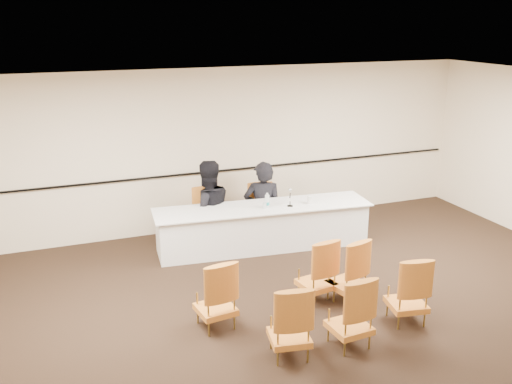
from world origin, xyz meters
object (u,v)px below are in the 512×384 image
(panelist_main_chair, at_px, (263,210))
(aud_chair_back_right, at_px, (408,289))
(microphone, at_px, (290,199))
(water_bottle, at_px, (267,200))
(panelist_second_chair, at_px, (208,216))
(aud_chair_front_right, at_px, (347,270))
(drinking_glass, at_px, (265,206))
(aud_chair_front_mid, at_px, (317,269))
(aud_chair_back_left, at_px, (290,320))
(aud_chair_front_left, at_px, (215,293))
(coffee_cup, at_px, (310,200))
(aud_chair_back_mid, at_px, (350,311))
(panelist_second, at_px, (208,213))
(panelist_main, at_px, (263,213))
(panel_table, at_px, (263,227))

(panelist_main_chair, xyz_separation_m, aud_chair_back_right, (0.61, -3.57, 0.00))
(panelist_main_chair, xyz_separation_m, microphone, (0.21, -0.71, 0.42))
(water_bottle, bearing_deg, aud_chair_back_right, -75.30)
(panelist_second_chair, distance_m, microphone, 1.54)
(aud_chair_back_right, bearing_deg, aud_chair_front_right, 129.86)
(panelist_main_chair, xyz_separation_m, water_bottle, (-0.17, -0.62, 0.40))
(panelist_main_chair, xyz_separation_m, panelist_second_chair, (-1.02, 0.10, 0.00))
(drinking_glass, relative_size, aud_chair_front_right, 0.11)
(aud_chair_front_mid, bearing_deg, aud_chair_back_left, -138.00)
(panelist_second_chair, xyz_separation_m, aud_chair_back_left, (-0.14, -3.84, 0.00))
(microphone, xyz_separation_m, aud_chair_back_left, (-1.38, -3.03, -0.42))
(aud_chair_back_left, bearing_deg, microphone, 75.76)
(microphone, height_order, aud_chair_front_left, microphone)
(panelist_second_chair, xyz_separation_m, coffee_cup, (1.62, -0.80, 0.35))
(aud_chair_back_left, height_order, aud_chair_back_mid, same)
(aud_chair_back_mid, bearing_deg, panelist_second_chair, 94.94)
(aud_chair_front_left, xyz_separation_m, aud_chair_front_right, (1.93, 0.01, 0.00))
(panelist_second, bearing_deg, aud_chair_back_right, 111.03)
(coffee_cup, bearing_deg, panelist_second, 153.78)
(panelist_main_chair, xyz_separation_m, coffee_cup, (0.60, -0.69, 0.35))
(panelist_second_chair, distance_m, aud_chair_front_left, 2.99)
(drinking_glass, xyz_separation_m, aud_chair_front_mid, (0.00, -1.96, -0.32))
(panelist_main_chair, relative_size, aud_chair_front_left, 1.00)
(panelist_main, distance_m, coffee_cup, 0.99)
(panel_table, distance_m, aud_chair_front_mid, 2.07)
(panelist_main_chair, height_order, panelist_second_chair, same)
(drinking_glass, bearing_deg, panelist_main, 70.58)
(aud_chair_back_left, bearing_deg, water_bottle, 82.58)
(panelist_second, bearing_deg, aud_chair_back_left, 85.01)
(panelist_main, relative_size, coffee_cup, 13.68)
(drinking_glass, distance_m, aud_chair_front_left, 2.66)
(microphone, height_order, aud_chair_back_mid, microphone)
(panelist_second, distance_m, aud_chair_back_mid, 3.95)
(panelist_main, relative_size, aud_chair_front_mid, 2.03)
(panel_table, distance_m, aud_chair_back_mid, 3.27)
(drinking_glass, xyz_separation_m, aud_chair_front_left, (-1.55, -2.14, -0.32))
(microphone, bearing_deg, aud_chair_front_right, -68.29)
(aud_chair_front_mid, distance_m, aud_chair_back_right, 1.27)
(coffee_cup, relative_size, aud_chair_back_right, 0.15)
(panelist_main_chair, xyz_separation_m, panelist_second, (-1.02, 0.10, 0.04))
(panelist_second, xyz_separation_m, aud_chair_front_mid, (0.79, -2.71, -0.04))
(panelist_main, bearing_deg, aud_chair_front_right, 113.01)
(microphone, bearing_deg, panelist_main_chair, 130.01)
(aud_chair_back_mid, bearing_deg, panelist_second, 94.94)
(aud_chair_front_mid, relative_size, aud_chair_back_left, 1.00)
(microphone, xyz_separation_m, water_bottle, (-0.38, 0.10, -0.01))
(water_bottle, xyz_separation_m, aud_chair_front_mid, (-0.06, -1.99, -0.40))
(panelist_second_chair, distance_m, aud_chair_back_right, 4.01)
(panel_table, distance_m, water_bottle, 0.51)
(panelist_second_chair, bearing_deg, aud_chair_back_left, -86.45)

